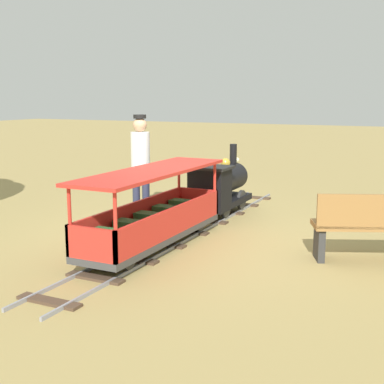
% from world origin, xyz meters
% --- Properties ---
extents(ground_plane, '(60.00, 60.00, 0.00)m').
position_xyz_m(ground_plane, '(0.00, 0.00, 0.00)').
color(ground_plane, '#A38C51').
extents(track, '(0.68, 6.40, 0.04)m').
position_xyz_m(track, '(0.00, 0.04, 0.02)').
color(track, gray).
rests_on(track, ground_plane).
extents(locomotive, '(0.64, 1.45, 1.07)m').
position_xyz_m(locomotive, '(0.00, 1.26, 0.49)').
color(locomotive, black).
rests_on(locomotive, ground_plane).
extents(passenger_car, '(0.74, 2.70, 0.97)m').
position_xyz_m(passenger_car, '(0.00, -0.86, 0.42)').
color(passenger_car, '#3F3F3F').
rests_on(passenger_car, ground_plane).
extents(conductor_person, '(0.30, 0.30, 1.62)m').
position_xyz_m(conductor_person, '(-1.11, 0.66, 0.96)').
color(conductor_person, '#282D47').
rests_on(conductor_person, ground_plane).
extents(park_bench, '(1.35, 0.88, 0.82)m').
position_xyz_m(park_bench, '(2.51, -0.20, 0.42)').
color(park_bench, olive).
rests_on(park_bench, ground_plane).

